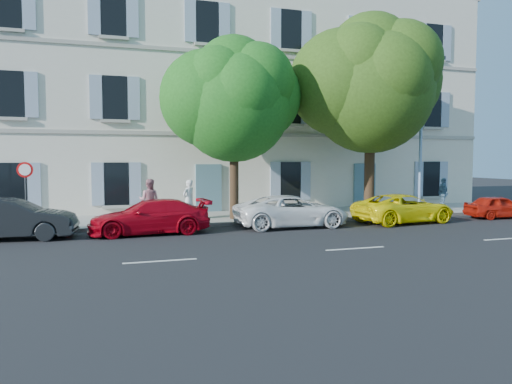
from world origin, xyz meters
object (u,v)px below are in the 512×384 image
object	(u,v)px
car_white_coupe	(292,211)
street_lamp	(423,127)
car_dark_sedan	(11,219)
car_red_hatchback	(498,207)
tree_left	(234,105)
pedestrian_c	(443,193)
road_sign	(25,181)
pedestrian_a	(189,200)
tree_right	(371,91)
car_yellow_supercar	(404,208)
pedestrian_b	(149,200)
car_red_coupe	(150,217)

from	to	relation	value
car_white_coupe	street_lamp	world-z (taller)	street_lamp
car_dark_sedan	car_red_hatchback	size ratio (longest dim) A/B	1.37
tree_left	pedestrian_c	world-z (taller)	tree_left
road_sign	pedestrian_a	bearing A→B (deg)	8.68
pedestrian_c	road_sign	bearing A→B (deg)	107.81
tree_right	road_sign	xyz separation A→B (m)	(-14.79, -0.32, -3.98)
car_yellow_supercar	road_sign	world-z (taller)	road_sign
car_red_hatchback	tree_left	distance (m)	13.15
car_white_coupe	car_red_hatchback	size ratio (longest dim) A/B	1.49
tree_left	street_lamp	world-z (taller)	tree_left
car_white_coupe	road_sign	distance (m)	10.26
pedestrian_b	car_red_hatchback	bearing A→B (deg)	-168.55
car_dark_sedan	pedestrian_c	bearing A→B (deg)	-75.76
tree_left	pedestrian_c	xyz separation A→B (m)	(11.47, 0.53, -4.13)
car_white_coupe	tree_right	xyz separation A→B (m)	(4.74, 1.95, 5.29)
car_dark_sedan	car_yellow_supercar	world-z (taller)	car_dark_sedan
pedestrian_a	pedestrian_c	bearing A→B (deg)	145.93
car_red_hatchback	street_lamp	size ratio (longest dim) A/B	0.43
car_dark_sedan	tree_right	xyz separation A→B (m)	(15.11, 1.81, 5.23)
car_white_coupe	pedestrian_a	bearing A→B (deg)	56.08
road_sign	pedestrian_c	world-z (taller)	road_sign
car_red_coupe	street_lamp	world-z (taller)	street_lamp
car_dark_sedan	tree_right	bearing A→B (deg)	-76.54
car_red_coupe	tree_left	distance (m)	6.38
car_white_coupe	street_lamp	xyz separation A→B (m)	(7.28, 1.42, 3.64)
car_dark_sedan	road_sign	size ratio (longest dim) A/B	1.72
pedestrian_b	tree_left	bearing A→B (deg)	-161.46
tree_right	pedestrian_b	xyz separation A→B (m)	(-10.17, 0.52, -4.89)
car_red_coupe	car_red_hatchback	xyz separation A→B (m)	(15.98, -0.20, -0.11)
road_sign	pedestrian_c	bearing A→B (deg)	3.44
street_lamp	car_red_hatchback	bearing A→B (deg)	-29.45
tree_left	tree_right	distance (m)	6.59
car_yellow_supercar	pedestrian_a	size ratio (longest dim) A/B	2.62
pedestrian_b	road_sign	bearing A→B (deg)	31.58
road_sign	pedestrian_b	size ratio (longest dim) A/B	1.40
car_red_coupe	road_sign	size ratio (longest dim) A/B	1.76
car_dark_sedan	car_yellow_supercar	distance (m)	15.49
car_red_coupe	car_white_coupe	world-z (taller)	car_white_coupe
car_yellow_supercar	pedestrian_c	bearing A→B (deg)	-62.08
car_red_coupe	tree_right	distance (m)	11.88
car_dark_sedan	tree_right	world-z (taller)	tree_right
car_yellow_supercar	car_red_hatchback	world-z (taller)	car_yellow_supercar
car_yellow_supercar	street_lamp	world-z (taller)	street_lamp
street_lamp	tree_left	bearing A→B (deg)	174.53
car_dark_sedan	tree_left	xyz separation A→B (m)	(8.58, 2.14, 4.38)
tree_right	pedestrian_a	world-z (taller)	tree_right
car_red_coupe	pedestrian_b	world-z (taller)	pedestrian_b
car_red_hatchback	tree_right	distance (m)	8.05
car_white_coupe	pedestrian_c	size ratio (longest dim) A/B	2.88
car_red_hatchback	road_sign	size ratio (longest dim) A/B	1.25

